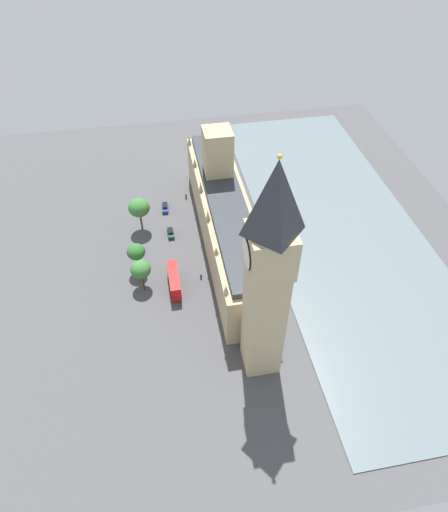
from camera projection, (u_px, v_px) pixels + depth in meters
ground_plane at (219, 243)px, 127.02m from camera, size 145.62×145.62×0.00m
river_thames at (340, 228)px, 131.51m from camera, size 44.29×131.05×0.25m
parliament_building at (225, 216)px, 122.42m from camera, size 12.33×67.68×28.06m
clock_tower at (268, 277)px, 80.99m from camera, size 8.19×8.19×52.20m
car_blue_midblock at (165, 207)px, 137.26m from camera, size 2.09×4.82×1.74m
car_dark_green_corner at (171, 232)px, 128.96m from camera, size 1.89×4.42×1.74m
double_decker_bus_kerbside at (174, 280)px, 113.39m from camera, size 2.73×10.52×4.75m
pedestrian_far_end at (186, 196)px, 141.35m from camera, size 0.53×0.63×1.70m
pedestrian_under_trees at (201, 276)px, 117.07m from camera, size 0.55×0.44×1.54m
plane_tree_leading at (139, 208)px, 126.36m from camera, size 5.95×5.95×10.11m
plane_tree_trailing at (136, 252)px, 114.97m from camera, size 4.71×4.71×8.70m
plane_tree_near_tower at (141, 269)px, 111.74m from camera, size 5.03×5.03×7.96m
street_lamp_opposite_hall at (143, 278)px, 111.51m from camera, size 0.56×0.56×6.30m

